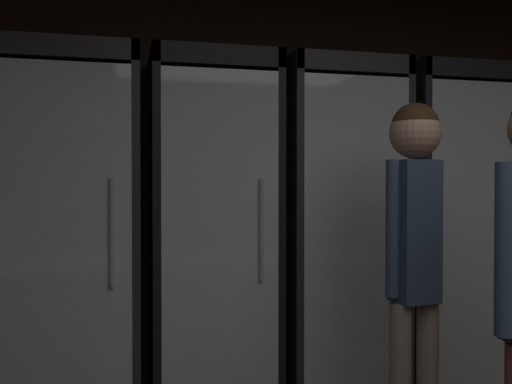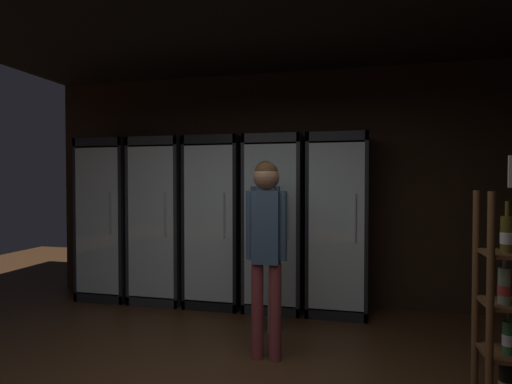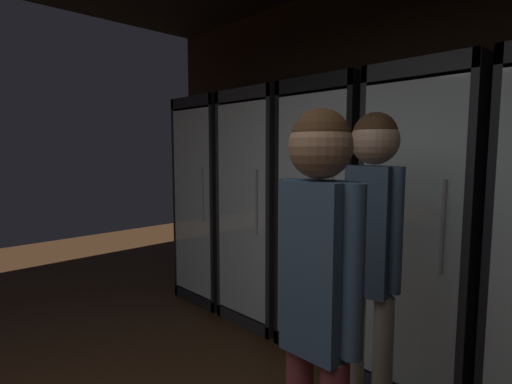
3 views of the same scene
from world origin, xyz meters
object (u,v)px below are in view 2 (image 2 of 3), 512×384
cooler_far_left (112,220)px  cooler_far_right (337,226)px  cooler_right (275,224)px  cooler_center (217,223)px  cooler_left (163,222)px  shopper_far (266,235)px  shopper_near (265,222)px

cooler_far_left → cooler_far_right: bearing=-0.0°
cooler_right → cooler_far_left: bearing=-180.0°
cooler_far_left → cooler_center: 1.42m
cooler_left → shopper_far: size_ratio=1.22×
cooler_left → cooler_right: (1.42, 0.00, 0.01)m
cooler_right → cooler_far_right: bearing=-0.2°
shopper_far → cooler_far_left: bearing=148.9°
cooler_far_right → shopper_far: bearing=-110.7°
shopper_far → shopper_near: bearing=102.7°
shopper_far → cooler_center: bearing=122.6°
cooler_right → shopper_far: cooler_right is taller
cooler_far_left → cooler_left: bearing=0.0°
cooler_far_left → cooler_center: bearing=-0.0°
cooler_far_right → shopper_near: 1.04m
cooler_far_left → shopper_near: (2.18, -0.81, 0.11)m
shopper_near → cooler_left: bearing=151.3°
cooler_far_left → shopper_far: size_ratio=1.22×
cooler_left → cooler_center: bearing=-0.0°
cooler_center → cooler_right: 0.71m
cooler_center → shopper_near: 1.11m
cooler_left → cooler_far_right: (2.13, -0.00, 0.00)m
cooler_center → shopper_far: cooler_center is taller
shopper_near → cooler_far_right: bearing=50.7°
cooler_left → cooler_far_right: same height
cooler_far_right → cooler_right: bearing=179.8°
cooler_far_left → cooler_right: bearing=0.0°
cooler_center → cooler_far_right: same height
shopper_near → shopper_far: (0.13, -0.59, -0.05)m
cooler_left → shopper_far: cooler_left is taller
shopper_far → cooler_right: bearing=97.5°
cooler_right → shopper_far: bearing=-82.5°
cooler_far_left → cooler_right: same height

